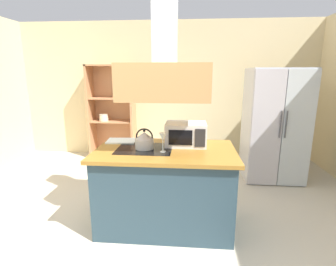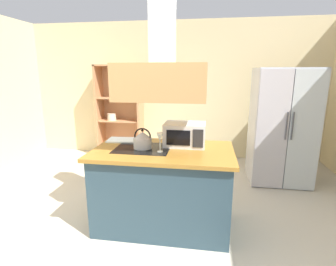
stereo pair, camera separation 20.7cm
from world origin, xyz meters
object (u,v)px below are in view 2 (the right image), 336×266
object	(u,v)px
cutting_board	(122,140)
dish_cabinet	(121,116)
kettle	(143,140)
wine_glass_on_counter	(160,138)
refrigerator	(282,127)
microwave	(185,134)

from	to	relation	value
cutting_board	dish_cabinet	bearing A→B (deg)	109.45
dish_cabinet	kettle	world-z (taller)	dish_cabinet
wine_glass_on_counter	refrigerator	bearing A→B (deg)	44.33
dish_cabinet	wine_glass_on_counter	bearing A→B (deg)	-62.59
refrigerator	microwave	xyz separation A→B (m)	(-1.40, -1.31, 0.14)
dish_cabinet	wine_glass_on_counter	xyz separation A→B (m)	(1.30, -2.50, 0.22)
refrigerator	wine_glass_on_counter	world-z (taller)	refrigerator
dish_cabinet	microwave	distance (m)	2.70
refrigerator	wine_glass_on_counter	xyz separation A→B (m)	(-1.63, -1.60, 0.16)
dish_cabinet	kettle	distance (m)	2.64
refrigerator	wine_glass_on_counter	size ratio (longest dim) A/B	8.67
cutting_board	refrigerator	bearing A→B (deg)	29.31
dish_cabinet	cutting_board	size ratio (longest dim) A/B	5.48
refrigerator	microwave	world-z (taller)	refrigerator
refrigerator	dish_cabinet	size ratio (longest dim) A/B	0.96
kettle	cutting_board	distance (m)	0.44
dish_cabinet	microwave	size ratio (longest dim) A/B	4.05
wine_glass_on_counter	dish_cabinet	bearing A→B (deg)	117.41
dish_cabinet	microwave	world-z (taller)	dish_cabinet
kettle	cutting_board	world-z (taller)	kettle
wine_glass_on_counter	kettle	bearing A→B (deg)	155.30
dish_cabinet	wine_glass_on_counter	distance (m)	2.83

